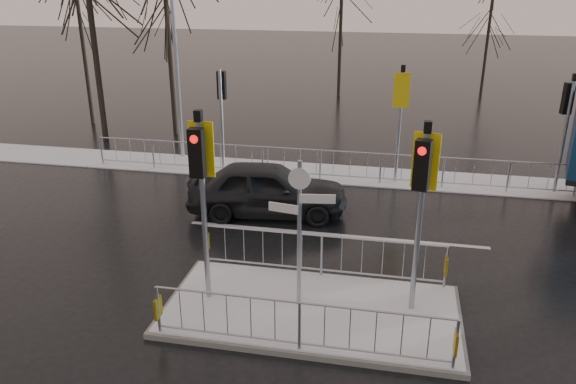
# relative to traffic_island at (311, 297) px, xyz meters

# --- Properties ---
(ground) EXTENTS (120.00, 120.00, 0.00)m
(ground) POSITION_rel_traffic_island_xyz_m (0.01, -0.01, -0.39)
(ground) COLOR black
(ground) RESTS_ON ground
(snow_verge) EXTENTS (30.00, 2.00, 0.04)m
(snow_verge) POSITION_rel_traffic_island_xyz_m (0.01, 8.59, -0.37)
(snow_verge) COLOR white
(snow_verge) RESTS_ON ground
(lane_markings) EXTENTS (8.00, 11.38, 0.01)m
(lane_markings) POSITION_rel_traffic_island_xyz_m (0.01, -0.34, -0.39)
(lane_markings) COLOR silver
(lane_markings) RESTS_ON ground
(traffic_island) EXTENTS (6.00, 3.04, 4.15)m
(traffic_island) POSITION_rel_traffic_island_xyz_m (0.00, 0.00, 0.00)
(traffic_island) COLOR #60605B
(traffic_island) RESTS_ON ground
(far_kerb_fixtures) EXTENTS (18.00, 0.65, 3.83)m
(far_kerb_fixtures) POSITION_rel_traffic_island_xyz_m (0.31, 8.08, 0.63)
(far_kerb_fixtures) COLOR #9CA2AA
(far_kerb_fixtures) RESTS_ON ground
(car_far_lane) EXTENTS (4.71, 2.34, 1.54)m
(car_far_lane) POSITION_rel_traffic_island_xyz_m (-2.05, 4.84, 0.38)
(car_far_lane) COLOR black
(car_far_lane) RESTS_ON ground
(tree_near_b) EXTENTS (4.00, 4.00, 7.55)m
(tree_near_b) POSITION_rel_traffic_island_xyz_m (-7.99, 12.49, 4.76)
(tree_near_b) COLOR black
(tree_near_b) RESTS_ON ground
(tree_near_c) EXTENTS (3.50, 3.50, 6.61)m
(tree_near_c) POSITION_rel_traffic_island_xyz_m (-12.49, 13.49, 4.11)
(tree_near_c) COLOR black
(tree_near_c) RESTS_ON ground
(tree_far_a) EXTENTS (3.75, 3.75, 7.08)m
(tree_far_a) POSITION_rel_traffic_island_xyz_m (-1.99, 21.99, 4.43)
(tree_far_a) COLOR black
(tree_far_a) RESTS_ON ground
(tree_far_b) EXTENTS (3.25, 3.25, 6.14)m
(tree_far_b) POSITION_rel_traffic_island_xyz_m (6.01, 23.99, 3.79)
(tree_far_b) COLOR black
(tree_far_b) RESTS_ON ground
(street_lamp_left) EXTENTS (1.25, 0.18, 8.20)m
(street_lamp_left) POSITION_rel_traffic_island_xyz_m (-6.42, 9.49, 4.10)
(street_lamp_left) COLOR #9CA2AA
(street_lamp_left) RESTS_ON ground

